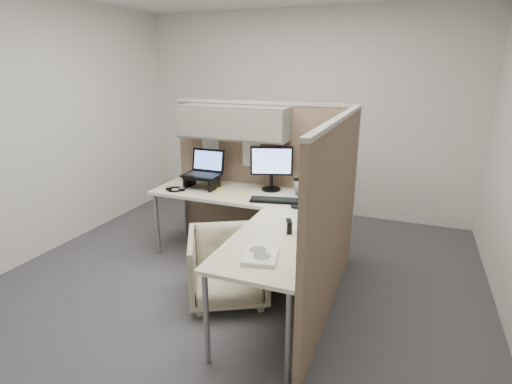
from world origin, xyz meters
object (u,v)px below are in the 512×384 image
(desk, at_px, (254,213))
(monitor_left, at_px, (272,165))
(office_chair, at_px, (228,263))
(keyboard, at_px, (275,200))

(desk, xyz_separation_m, monitor_left, (-0.04, 0.60, 0.32))
(office_chair, distance_m, keyboard, 0.79)
(monitor_left, xyz_separation_m, keyboard, (0.15, -0.34, -0.26))
(monitor_left, bearing_deg, office_chair, -110.71)
(monitor_left, height_order, keyboard, monitor_left)
(desk, xyz_separation_m, keyboard, (0.11, 0.26, 0.05))
(office_chair, xyz_separation_m, keyboard, (0.20, 0.65, 0.40))
(desk, xyz_separation_m, office_chair, (-0.09, -0.39, -0.35))
(office_chair, xyz_separation_m, monitor_left, (0.05, 0.99, 0.66))
(desk, distance_m, keyboard, 0.29)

